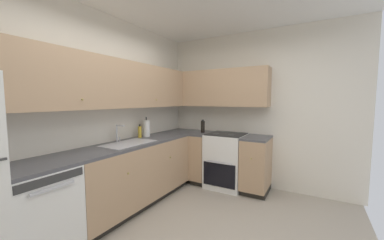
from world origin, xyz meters
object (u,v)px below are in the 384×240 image
(oven_range, at_px, (226,160))
(oil_bottle, at_px, (203,127))
(dishwasher, at_px, (36,215))
(paper_towel_roll, at_px, (147,128))
(soap_bottle, at_px, (140,132))

(oven_range, relative_size, oil_bottle, 4.56)
(dishwasher, height_order, paper_towel_roll, paper_towel_roll)
(soap_bottle, distance_m, oil_bottle, 1.15)
(oil_bottle, bearing_deg, paper_towel_roll, 144.82)
(soap_bottle, bearing_deg, paper_towel_roll, -8.45)
(oven_range, bearing_deg, dishwasher, 161.07)
(dishwasher, height_order, oil_bottle, oil_bottle)
(paper_towel_roll, bearing_deg, dishwasher, -174.66)
(dishwasher, relative_size, paper_towel_roll, 2.71)
(oven_range, height_order, paper_towel_roll, paper_towel_roll)
(oven_range, bearing_deg, oil_bottle, 92.41)
(dishwasher, distance_m, oven_range, 2.72)
(dishwasher, height_order, soap_bottle, soap_bottle)
(oven_range, distance_m, oil_bottle, 0.72)
(dishwasher, xyz_separation_m, oil_bottle, (2.56, -0.43, 0.58))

